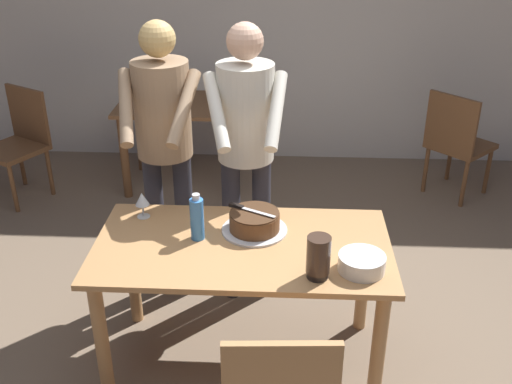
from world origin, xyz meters
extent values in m
plane|color=#7A6651|center=(0.00, 0.00, 0.00)|extent=(14.00, 14.00, 0.00)
cube|color=silver|center=(0.00, 2.90, 1.35)|extent=(10.00, 0.12, 2.70)
cube|color=tan|center=(0.00, 0.00, 0.73)|extent=(1.49, 0.78, 0.03)
cylinder|color=tan|center=(-0.67, -0.32, 0.36)|extent=(0.07, 0.07, 0.72)
cylinder|color=tan|center=(0.67, -0.32, 0.36)|extent=(0.07, 0.07, 0.72)
cylinder|color=tan|center=(-0.67, 0.32, 0.36)|extent=(0.07, 0.07, 0.72)
cylinder|color=tan|center=(0.67, 0.32, 0.36)|extent=(0.07, 0.07, 0.72)
cylinder|color=silver|center=(0.05, 0.13, 0.76)|extent=(0.34, 0.34, 0.01)
cylinder|color=brown|center=(0.05, 0.13, 0.81)|extent=(0.26, 0.26, 0.09)
cylinder|color=#432A18|center=(0.05, 0.13, 0.86)|extent=(0.25, 0.25, 0.01)
cube|color=silver|center=(0.07, 0.12, 0.87)|extent=(0.19, 0.11, 0.00)
cube|color=black|center=(-0.04, 0.18, 0.87)|extent=(0.08, 0.06, 0.02)
cylinder|color=white|center=(0.57, -0.20, 0.76)|extent=(0.22, 0.22, 0.01)
cylinder|color=white|center=(0.57, -0.20, 0.77)|extent=(0.22, 0.22, 0.01)
cylinder|color=white|center=(0.57, -0.20, 0.78)|extent=(0.22, 0.22, 0.01)
cylinder|color=white|center=(0.57, -0.20, 0.79)|extent=(0.22, 0.22, 0.01)
cylinder|color=white|center=(0.57, -0.20, 0.80)|extent=(0.22, 0.22, 0.01)
cylinder|color=white|center=(0.57, -0.20, 0.81)|extent=(0.22, 0.22, 0.01)
cylinder|color=white|center=(0.57, -0.20, 0.81)|extent=(0.22, 0.22, 0.01)
cylinder|color=white|center=(0.57, -0.20, 0.82)|extent=(0.22, 0.22, 0.01)
cylinder|color=silver|center=(-0.55, 0.25, 0.75)|extent=(0.07, 0.07, 0.00)
cylinder|color=silver|center=(-0.55, 0.25, 0.79)|extent=(0.01, 0.01, 0.07)
cone|color=silver|center=(-0.55, 0.25, 0.86)|extent=(0.08, 0.08, 0.07)
cylinder|color=#387AC6|center=(-0.23, 0.05, 0.86)|extent=(0.07, 0.07, 0.22)
cylinder|color=silver|center=(-0.23, 0.05, 0.98)|extent=(0.04, 0.04, 0.03)
cylinder|color=black|center=(0.36, -0.27, 0.77)|extent=(0.10, 0.10, 0.03)
cylinder|color=#3F2D23|center=(0.36, -0.27, 0.87)|extent=(0.11, 0.11, 0.18)
cylinder|color=#2D2D38|center=(0.07, 0.62, 0.47)|extent=(0.11, 0.11, 0.95)
cylinder|color=#2D2D38|center=(-0.11, 0.60, 0.47)|extent=(0.11, 0.11, 0.95)
cylinder|color=beige|center=(-0.02, 0.61, 1.23)|extent=(0.32, 0.32, 0.55)
sphere|color=tan|center=(-0.02, 0.61, 1.62)|extent=(0.20, 0.20, 0.20)
cylinder|color=beige|center=(0.15, 0.45, 1.30)|extent=(0.12, 0.42, 0.34)
cylinder|color=beige|center=(-0.16, 0.42, 1.30)|extent=(0.19, 0.42, 0.34)
cylinder|color=#2D2D38|center=(-0.40, 0.64, 0.47)|extent=(0.11, 0.11, 0.95)
cylinder|color=#2D2D38|center=(-0.58, 0.64, 0.47)|extent=(0.11, 0.11, 0.95)
cylinder|color=#997A5B|center=(-0.49, 0.64, 1.23)|extent=(0.32, 0.32, 0.55)
sphere|color=tan|center=(-0.49, 0.64, 1.62)|extent=(0.20, 0.20, 0.20)
cylinder|color=#997A5B|center=(-0.34, 0.46, 1.30)|extent=(0.16, 0.42, 0.34)
cylinder|color=#997A5B|center=(-0.65, 0.46, 1.30)|extent=(0.15, 0.42, 0.34)
cube|color=brown|center=(-0.69, 2.20, 0.72)|extent=(1.00, 0.70, 0.03)
cylinder|color=brown|center=(-1.11, 1.92, 0.35)|extent=(0.07, 0.07, 0.71)
cylinder|color=brown|center=(-0.26, 1.92, 0.35)|extent=(0.07, 0.07, 0.71)
cylinder|color=brown|center=(-1.11, 2.47, 0.35)|extent=(0.07, 0.07, 0.71)
cylinder|color=brown|center=(-0.26, 2.47, 0.35)|extent=(0.07, 0.07, 0.71)
cube|color=brown|center=(-2.01, 1.86, 0.43)|extent=(0.60, 0.60, 0.04)
cylinder|color=brown|center=(-1.94, 1.61, 0.21)|extent=(0.04, 0.04, 0.41)
cylinder|color=brown|center=(-1.76, 1.93, 0.21)|extent=(0.04, 0.04, 0.41)
cylinder|color=brown|center=(-2.08, 2.11, 0.21)|extent=(0.04, 0.04, 0.41)
cube|color=brown|center=(-1.91, 2.04, 0.68)|extent=(0.40, 0.24, 0.45)
cube|color=brown|center=(1.65, 2.14, 0.43)|extent=(0.62, 0.62, 0.04)
cylinder|color=brown|center=(1.66, 2.40, 0.21)|extent=(0.04, 0.04, 0.41)
cylinder|color=brown|center=(1.91, 2.14, 0.21)|extent=(0.04, 0.04, 0.41)
cylinder|color=brown|center=(1.40, 2.15, 0.21)|extent=(0.04, 0.04, 0.41)
cylinder|color=brown|center=(1.65, 1.89, 0.21)|extent=(0.04, 0.04, 0.41)
cube|color=brown|center=(1.51, 2.00, 0.68)|extent=(0.33, 0.33, 0.45)
camera|label=1|loc=(0.20, -2.56, 2.35)|focal=42.38mm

